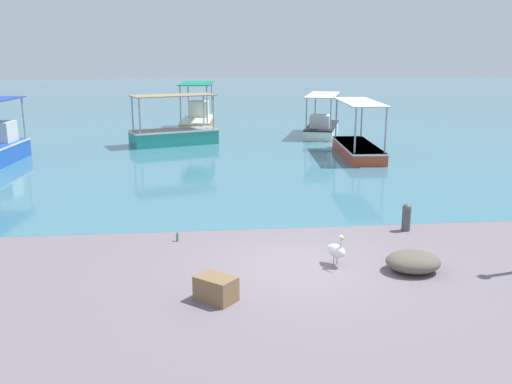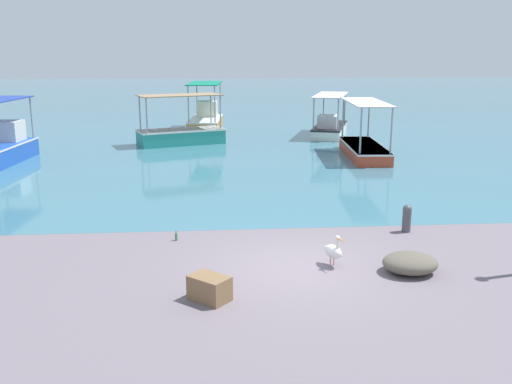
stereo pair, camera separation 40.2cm
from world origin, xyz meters
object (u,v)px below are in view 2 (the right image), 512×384
object	(u,v)px
fishing_boat_near_left	(206,118)
fishing_boat_center	(329,126)
fishing_boat_outer	(0,147)
net_pile	(410,263)
mooring_bollard	(407,217)
fishing_boat_far_left	(364,146)
cargo_crate	(210,288)
fishing_boat_near_right	(181,134)
glass_bottle	(176,237)
pelican	(333,251)

from	to	relation	value
fishing_boat_near_left	fishing_boat_center	world-z (taller)	fishing_boat_near_left
fishing_boat_outer	net_pile	bearing A→B (deg)	-45.97
fishing_boat_center	mooring_bollard	bearing A→B (deg)	-95.13
fishing_boat_far_left	net_pile	distance (m)	14.90
mooring_bollard	cargo_crate	world-z (taller)	mooring_bollard
mooring_bollard	fishing_boat_near_left	bearing A→B (deg)	104.46
fishing_boat_near_right	mooring_bollard	xyz separation A→B (m)	(7.05, -16.12, -0.14)
fishing_boat_outer	fishing_boat_center	xyz separation A→B (m)	(16.72, 7.07, -0.14)
glass_bottle	cargo_crate	bearing A→B (deg)	-76.93
fishing_boat_near_left	glass_bottle	distance (m)	22.45
fishing_boat_center	cargo_crate	world-z (taller)	fishing_boat_center
fishing_boat_near_right	pelican	size ratio (longest dim) A/B	6.15
fishing_boat_outer	cargo_crate	world-z (taller)	fishing_boat_outer
fishing_boat_outer	net_pile	size ratio (longest dim) A/B	3.72
fishing_boat_center	fishing_boat_near_right	bearing A→B (deg)	-163.71
fishing_boat_center	pelican	distance (m)	21.54
fishing_boat_center	mooring_bollard	size ratio (longest dim) A/B	7.06
fishing_boat_far_left	cargo_crate	size ratio (longest dim) A/B	7.00
fishing_boat_far_left	pelican	xyz separation A→B (m)	(-4.52, -14.08, -0.12)
fishing_boat_near_right	fishing_boat_near_left	distance (m)	6.19
fishing_boat_near_left	pelican	bearing A→B (deg)	-82.80
fishing_boat_far_left	fishing_boat_center	xyz separation A→B (m)	(-0.23, 7.03, 0.06)
fishing_boat_near_right	cargo_crate	distance (m)	20.28
fishing_boat_center	glass_bottle	xyz separation A→B (m)	(-8.10, -18.93, -0.45)
fishing_boat_far_left	glass_bottle	bearing A→B (deg)	-124.97
fishing_boat_center	cargo_crate	size ratio (longest dim) A/B	6.95
fishing_boat_near_left	glass_bottle	bearing A→B (deg)	-91.79
fishing_boat_near_left	fishing_boat_outer	bearing A→B (deg)	-131.41
fishing_boat_outer	glass_bottle	size ratio (longest dim) A/B	17.49
fishing_boat_near_right	glass_bottle	distance (m)	16.40
fishing_boat_near_right	glass_bottle	bearing A→B (deg)	-87.79
glass_bottle	mooring_bollard	bearing A→B (deg)	2.30
net_pile	cargo_crate	world-z (taller)	cargo_crate
fishing_boat_near_right	fishing_boat_outer	bearing A→B (deg)	-150.50
pelican	glass_bottle	xyz separation A→B (m)	(-3.81, 2.17, -0.27)
fishing_boat_near_right	mooring_bollard	world-z (taller)	fishing_boat_near_right
fishing_boat_center	fishing_boat_outer	bearing A→B (deg)	-157.07
fishing_boat_near_right	glass_bottle	xyz separation A→B (m)	(0.63, -16.38, -0.46)
cargo_crate	fishing_boat_far_left	bearing A→B (deg)	64.72
fishing_boat_outer	fishing_boat_center	world-z (taller)	fishing_boat_outer
cargo_crate	net_pile	bearing A→B (deg)	13.65
fishing_boat_near_right	mooring_bollard	distance (m)	17.60
fishing_boat_near_right	glass_bottle	size ratio (longest dim) A/B	18.23
fishing_boat_far_left	cargo_crate	bearing A→B (deg)	-115.28
fishing_boat_far_left	fishing_boat_outer	world-z (taller)	fishing_boat_outer
net_pile	fishing_boat_near_left	bearing A→B (deg)	100.76
fishing_boat_center	pelican	bearing A→B (deg)	-101.49
fishing_boat_outer	cargo_crate	xyz separation A→B (m)	(9.51, -15.70, -0.44)
pelican	mooring_bollard	world-z (taller)	pelican
fishing_boat_near_right	fishing_boat_outer	size ratio (longest dim) A/B	1.04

